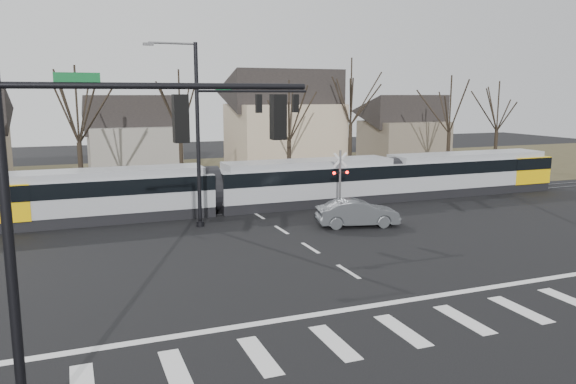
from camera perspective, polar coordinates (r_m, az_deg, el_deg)
name	(u,v)px	position (r m, az deg, el deg)	size (l,w,h in m)	color
ground	(372,286)	(22.52, 8.53, -9.47)	(140.00, 140.00, 0.00)	black
grass_verge	(196,177)	(52.01, -9.32, 1.56)	(140.00, 28.00, 0.01)	#38331E
crosswalk	(434,325)	(19.40, 14.58, -12.92)	(27.00, 2.60, 0.01)	silver
stop_line	(397,302)	(21.08, 11.02, -10.90)	(28.00, 0.35, 0.01)	silver
lane_dashes	(249,209)	(36.74, -4.00, -1.78)	(0.18, 30.00, 0.01)	silver
rail_pair	(250,210)	(36.55, -3.91, -1.80)	(90.00, 1.52, 0.06)	#59595E
tram	(306,181)	(37.84, 1.85, 1.14)	(40.41, 3.00, 3.06)	gray
sedan	(357,213)	(32.17, 7.07, -2.13)	(4.91, 2.65, 1.54)	#434649
signal_pole_near_left	(88,178)	(12.46, -19.66, 1.36)	(9.28, 0.44, 10.20)	black
signal_pole_far	(226,125)	(32.00, -6.36, 6.74)	(9.28, 0.44, 10.20)	black
rail_crossing_signal	(340,184)	(35.33, 5.30, 0.83)	(1.08, 0.36, 4.00)	#59595B
tree_row	(234,125)	(46.20, -5.46, 6.84)	(59.20, 7.20, 10.00)	black
house_b	(133,132)	(54.75, -15.49, 5.92)	(8.64, 7.56, 7.65)	gray
house_c	(284,117)	(55.05, -0.43, 7.61)	(10.80, 8.64, 10.10)	tan
house_d	(404,126)	(63.76, 11.67, 6.58)	(8.64, 7.56, 7.65)	brown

